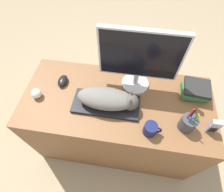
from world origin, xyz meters
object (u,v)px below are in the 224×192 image
(monitor, at_px, (140,58))
(computer_mouse, at_px, (63,81))
(phone, at_px, (213,126))
(book_stack, at_px, (195,91))
(baseball, at_px, (36,93))
(coffee_mug, at_px, (151,129))
(pen_cup, at_px, (188,123))
(cat, at_px, (110,99))
(keyboard, at_px, (106,104))

(monitor, bearing_deg, computer_mouse, -172.92)
(monitor, distance_m, computer_mouse, 0.58)
(phone, height_order, book_stack, phone)
(computer_mouse, xyz_separation_m, baseball, (-0.14, -0.14, 0.01))
(computer_mouse, bearing_deg, coffee_mug, -24.35)
(monitor, bearing_deg, book_stack, -3.79)
(coffee_mug, bearing_deg, pen_cup, 17.23)
(coffee_mug, xyz_separation_m, phone, (0.37, 0.07, 0.02))
(monitor, height_order, pen_cup, monitor)
(cat, xyz_separation_m, book_stack, (0.57, 0.18, -0.04))
(book_stack, bearing_deg, phone, -74.63)
(monitor, distance_m, coffee_mug, 0.44)
(phone, bearing_deg, monitor, 149.10)
(cat, distance_m, phone, 0.65)
(baseball, bearing_deg, monitor, 17.47)
(cat, relative_size, computer_mouse, 3.71)
(cat, relative_size, coffee_mug, 3.62)
(computer_mouse, height_order, coffee_mug, coffee_mug)
(keyboard, xyz_separation_m, phone, (0.67, -0.08, 0.05))
(cat, relative_size, monitor, 0.78)
(keyboard, relative_size, pen_cup, 2.15)
(computer_mouse, relative_size, baseball, 1.55)
(pen_cup, distance_m, book_stack, 0.27)
(monitor, distance_m, book_stack, 0.47)
(keyboard, xyz_separation_m, monitor, (0.18, 0.21, 0.25))
(monitor, relative_size, computer_mouse, 4.74)
(cat, height_order, pen_cup, pen_cup)
(monitor, xyz_separation_m, pen_cup, (0.34, -0.29, -0.21))
(phone, bearing_deg, computer_mouse, 167.47)
(keyboard, xyz_separation_m, baseball, (-0.49, -0.00, 0.02))
(monitor, height_order, coffee_mug, monitor)
(keyboard, distance_m, baseball, 0.49)
(computer_mouse, bearing_deg, baseball, -133.97)
(book_stack, bearing_deg, computer_mouse, -177.68)
(monitor, bearing_deg, coffee_mug, -71.76)
(pen_cup, bearing_deg, keyboard, 171.01)
(baseball, height_order, book_stack, book_stack)
(keyboard, bearing_deg, pen_cup, -8.99)
(monitor, relative_size, baseball, 7.32)
(pen_cup, distance_m, phone, 0.15)
(coffee_mug, bearing_deg, phone, 10.35)
(pen_cup, distance_m, baseball, 1.01)
(keyboard, distance_m, coffee_mug, 0.34)
(cat, xyz_separation_m, phone, (0.64, -0.08, -0.02))
(coffee_mug, relative_size, book_stack, 0.59)
(pen_cup, xyz_separation_m, book_stack, (0.08, 0.26, -0.01))
(keyboard, height_order, phone, phone)
(keyboard, distance_m, monitor, 0.37)
(monitor, relative_size, coffee_mug, 4.61)
(computer_mouse, distance_m, book_stack, 0.94)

